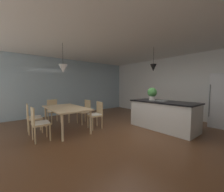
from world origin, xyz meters
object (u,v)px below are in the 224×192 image
chair_near_right (39,123)px  potted_plant_on_island (152,93)px  chair_window_end (54,110)px  chair_far_right (96,114)px  refrigerator (223,101)px  chair_far_left (85,111)px  kitchen_island (163,115)px  chair_near_left (33,117)px  dining_table (66,109)px

chair_near_right → potted_plant_on_island: 3.58m
chair_window_end → potted_plant_on_island: bearing=43.6°
chair_far_right → refrigerator: 4.26m
chair_near_right → refrigerator: size_ratio=0.48×
chair_far_left → kitchen_island: size_ratio=0.42×
chair_near_right → chair_far_left: 1.89m
chair_near_left → kitchen_island: (2.23, 3.37, -0.01)m
potted_plant_on_island → kitchen_island: bearing=0.0°
chair_far_left → kitchen_island: 2.77m
chair_window_end → chair_near_left: 1.20m
dining_table → chair_window_end: (-1.24, -0.00, -0.19)m
chair_far_left → chair_far_right: 0.79m
chair_near_right → refrigerator: bearing=62.4°
chair_near_left → refrigerator: refrigerator is taller
dining_table → chair_far_right: chair_far_right is taller
refrigerator → chair_near_right: bearing=-117.6°
chair_window_end → chair_near_left: size_ratio=1.00×
chair_window_end → refrigerator: refrigerator is taller
chair_window_end → potted_plant_on_island: (2.64, 2.52, 0.67)m
dining_table → chair_far_left: chair_far_left is taller
kitchen_island → chair_near_left: bearing=-123.5°
chair_near_right → dining_table: bearing=114.5°
chair_near_left → refrigerator: size_ratio=0.48×
kitchen_island → potted_plant_on_island: (-0.43, -0.00, 0.68)m
dining_table → chair_near_left: size_ratio=2.00×
dining_table → chair_far_right: (0.40, 0.86, -0.19)m
refrigerator → potted_plant_on_island: refrigerator is taller
chair_far_right → potted_plant_on_island: 2.05m
chair_near_right → kitchen_island: 3.66m
chair_window_end → chair_near_left: (0.84, -0.85, 0.00)m
chair_far_left → chair_near_left: size_ratio=1.00×
refrigerator → potted_plant_on_island: bearing=-134.1°
chair_near_left → kitchen_island: kitchen_island is taller
chair_window_end → potted_plant_on_island: size_ratio=2.00×
dining_table → chair_far_left: 0.96m
dining_table → chair_far_left: (-0.39, 0.86, -0.19)m
dining_table → potted_plant_on_island: potted_plant_on_island is taller
potted_plant_on_island → dining_table: bearing=-119.2°
potted_plant_on_island → chair_near_right: bearing=-106.7°
chair_near_right → chair_far_right: same height
chair_window_end → chair_far_right: bearing=27.8°
dining_table → chair_near_right: 0.96m
chair_far_left → dining_table: bearing=-65.3°
refrigerator → chair_far_left: bearing=-135.8°
dining_table → refrigerator: (3.02, 4.18, 0.24)m
chair_near_right → chair_far_left: bearing=114.6°
dining_table → chair_near_left: (-0.40, -0.86, -0.19)m
chair_near_right → potted_plant_on_island: bearing=73.3°
dining_table → chair_window_end: bearing=-179.8°
chair_near_right → chair_near_left: (-0.79, 0.00, 0.00)m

